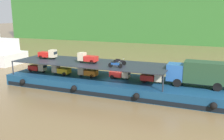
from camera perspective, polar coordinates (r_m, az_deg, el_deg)
The scene contains 13 objects.
ground_plane at distance 33.30m, azimuth 0.74°, elevation -4.60°, with size 400.00×400.00×0.00m, color brown.
cargo_barge at distance 33.06m, azimuth 0.72°, elevation -3.37°, with size 30.88×7.94×1.50m.
covered_lorry at distance 30.80m, azimuth 19.49°, elevation -0.65°, with size 7.88×2.37×3.10m.
cargo_rack at distance 33.94m, azimuth -5.25°, elevation 1.68°, with size 21.68×6.55×2.00m.
mini_truck_lower_stern at distance 38.38m, azimuth -16.95°, elevation 0.59°, with size 2.75×1.21×1.38m.
mini_truck_lower_aft at distance 35.91m, azimuth -11.88°, elevation 0.05°, with size 2.79×1.28×1.38m.
mini_truck_lower_mid at distance 34.06m, azimuth -5.77°, elevation -0.44°, with size 2.75×1.22×1.38m.
mini_truck_lower_fore at distance 32.83m, azimuth 1.96°, elevation -0.89°, with size 2.78×1.27×1.38m.
mini_truck_lower_bow at distance 31.40m, azimuth 9.35°, elevation -1.70°, with size 2.74×1.21×1.38m.
mini_truck_upper_stern at distance 37.73m, azimuth -14.74°, elevation 3.61°, with size 2.77×1.25×1.38m.
mini_truck_upper_mid at distance 33.51m, azimuth -5.79°, elevation 2.83°, with size 2.77×1.25×1.38m.
motorcycle_upper_port at distance 30.27m, azimuth 0.74°, elevation 1.31°, with size 1.90×0.55×0.87m.
motorcycle_upper_centre at distance 32.13m, azimuth 1.76°, elevation 1.99°, with size 1.90×0.55×0.87m.
Camera 1 is at (11.34, -29.65, 10.06)m, focal length 39.07 mm.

